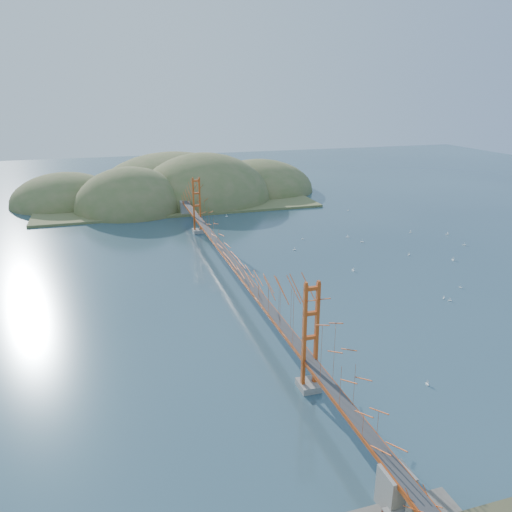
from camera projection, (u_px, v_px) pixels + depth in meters
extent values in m
plane|color=#294453|center=(234.00, 283.00, 78.00)|extent=(320.00, 320.00, 0.00)
cube|color=gray|center=(308.00, 385.00, 50.73)|extent=(2.00, 2.40, 0.70)
cube|color=gray|center=(198.00, 231.00, 105.04)|extent=(2.00, 2.40, 0.70)
cube|color=#B54214|center=(234.00, 263.00, 76.94)|extent=(1.40, 92.00, 0.16)
cube|color=#B54214|center=(234.00, 265.00, 77.00)|extent=(1.33, 92.00, 0.24)
cube|color=#38383A|center=(234.00, 263.00, 76.91)|extent=(1.19, 92.00, 0.03)
cube|color=gray|center=(395.00, 490.00, 35.83)|extent=(2.00, 2.20, 3.30)
cube|color=gray|center=(185.00, 208.00, 119.11)|extent=(2.20, 2.60, 3.30)
cylinder|color=white|center=(415.00, 510.00, 34.37)|extent=(0.03, 0.03, 1.00)
cube|color=olive|center=(174.00, 199.00, 135.85)|extent=(70.00, 40.00, 0.60)
ellipsoid|color=olive|center=(131.00, 209.00, 125.35)|extent=(28.00, 28.00, 21.00)
ellipsoid|color=olive|center=(205.00, 199.00, 136.34)|extent=(36.00, 36.00, 25.00)
ellipsoid|color=olive|center=(259.00, 190.00, 148.59)|extent=(32.00, 32.00, 18.00)
ellipsoid|color=olive|center=(66.00, 203.00, 131.77)|extent=(28.00, 28.00, 16.00)
ellipsoid|color=olive|center=(174.00, 190.00, 149.16)|extent=(44.00, 44.00, 22.00)
cube|color=white|center=(464.00, 245.00, 96.73)|extent=(0.47, 0.64, 0.11)
cylinder|color=white|center=(464.00, 243.00, 96.62)|extent=(0.02, 0.02, 0.68)
cube|color=white|center=(410.00, 232.00, 105.09)|extent=(0.56, 0.28, 0.10)
cylinder|color=white|center=(411.00, 231.00, 105.00)|extent=(0.02, 0.02, 0.59)
cube|color=white|center=(353.00, 270.00, 83.30)|extent=(0.23, 0.63, 0.11)
cylinder|color=white|center=(353.00, 268.00, 83.19)|extent=(0.02, 0.02, 0.67)
cube|color=white|center=(427.00, 384.00, 51.45)|extent=(0.29, 0.54, 0.09)
cylinder|color=white|center=(428.00, 382.00, 51.36)|extent=(0.02, 0.02, 0.56)
cube|color=white|center=(362.00, 242.00, 98.60)|extent=(0.64, 0.49, 0.11)
cylinder|color=white|center=(362.00, 240.00, 98.49)|extent=(0.02, 0.02, 0.68)
cube|color=white|center=(303.00, 239.00, 100.46)|extent=(0.53, 0.43, 0.09)
cylinder|color=white|center=(303.00, 238.00, 100.37)|extent=(0.02, 0.02, 0.57)
cube|color=white|center=(447.00, 234.00, 103.66)|extent=(0.63, 0.39, 0.11)
cylinder|color=white|center=(448.00, 233.00, 103.55)|extent=(0.02, 0.02, 0.65)
cube|color=white|center=(409.00, 255.00, 90.97)|extent=(0.55, 0.50, 0.10)
cylinder|color=white|center=(409.00, 253.00, 90.87)|extent=(0.02, 0.02, 0.61)
cube|color=white|center=(227.00, 216.00, 118.10)|extent=(0.60, 0.32, 0.10)
cylinder|color=white|center=(227.00, 215.00, 118.00)|extent=(0.02, 0.02, 0.62)
cube|color=white|center=(444.00, 298.00, 72.33)|extent=(0.46, 0.44, 0.09)
cylinder|color=white|center=(444.00, 297.00, 72.25)|extent=(0.01, 0.01, 0.52)
cube|color=white|center=(348.00, 210.00, 123.77)|extent=(0.20, 0.53, 0.09)
cylinder|color=white|center=(348.00, 209.00, 123.68)|extent=(0.02, 0.02, 0.57)
cube|color=white|center=(453.00, 260.00, 88.37)|extent=(0.33, 0.66, 0.11)
cylinder|color=white|center=(453.00, 258.00, 88.26)|extent=(0.02, 0.02, 0.69)
cube|color=white|center=(348.00, 237.00, 101.66)|extent=(0.65, 0.38, 0.11)
cylinder|color=white|center=(348.00, 236.00, 101.55)|extent=(0.02, 0.02, 0.68)
cube|color=white|center=(460.00, 288.00, 76.21)|extent=(0.30, 0.49, 0.09)
cylinder|color=white|center=(461.00, 286.00, 76.13)|extent=(0.01, 0.01, 0.51)
cube|color=white|center=(294.00, 250.00, 93.76)|extent=(0.58, 0.22, 0.10)
cylinder|color=white|center=(294.00, 248.00, 93.66)|extent=(0.02, 0.02, 0.63)
cube|color=white|center=(450.00, 301.00, 71.55)|extent=(0.50, 0.38, 0.09)
cylinder|color=white|center=(450.00, 299.00, 71.46)|extent=(0.01, 0.01, 0.53)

